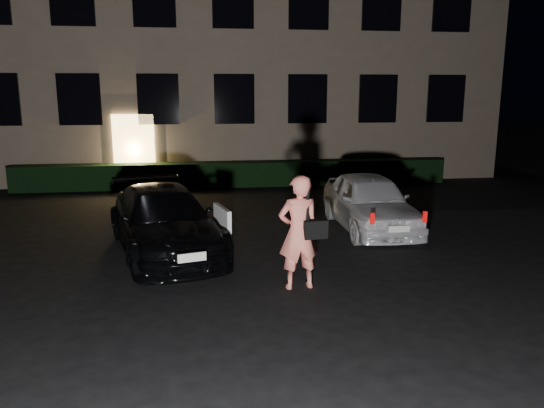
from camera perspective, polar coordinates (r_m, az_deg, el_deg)
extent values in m
plane|color=black|center=(8.64, 1.34, -10.39)|extent=(80.00, 80.00, 0.00)
cube|color=#756353|center=(23.07, -4.93, 18.81)|extent=(20.00, 8.00, 12.00)
cube|color=#F9C672|center=(19.05, -14.60, 5.55)|extent=(1.40, 0.10, 2.50)
cube|color=black|center=(19.21, -20.01, 10.51)|extent=(1.40, 0.10, 1.70)
cube|color=black|center=(18.86, -12.13, 10.95)|extent=(1.40, 0.10, 1.70)
cube|color=black|center=(18.86, -4.07, 11.18)|extent=(1.40, 0.10, 1.70)
cube|color=black|center=(19.21, 3.84, 11.20)|extent=(1.40, 0.10, 1.70)
cube|color=black|center=(19.90, 11.32, 11.03)|extent=(1.40, 0.10, 1.70)
cube|color=black|center=(20.90, 18.19, 10.71)|extent=(1.40, 0.10, 1.70)
cube|color=black|center=(19.08, -12.58, 20.59)|extent=(1.40, 0.10, 1.70)
cube|color=black|center=(19.08, -4.23, 20.83)|extent=(1.40, 0.10, 1.70)
cube|color=black|center=(19.43, 3.98, 20.68)|extent=(1.40, 0.10, 1.70)
cube|color=black|center=(20.11, 11.72, 20.18)|extent=(1.40, 0.10, 1.70)
cube|color=black|center=(21.10, 18.80, 19.41)|extent=(1.40, 0.10, 1.70)
cube|color=black|center=(18.64, -3.86, 3.22)|extent=(15.00, 0.70, 0.85)
imported|color=black|center=(11.20, -11.55, -1.76)|extent=(2.94, 4.90, 1.33)
cube|color=white|center=(10.59, -5.37, -1.48)|extent=(0.32, 0.94, 0.44)
cube|color=silver|center=(8.98, -8.62, -5.68)|extent=(0.48, 0.16, 0.15)
imported|color=white|center=(12.97, 10.45, 0.25)|extent=(1.61, 3.99, 1.36)
cube|color=red|center=(11.02, 10.74, -1.54)|extent=(0.08, 0.05, 0.23)
cube|color=red|center=(11.43, 16.13, -1.33)|extent=(0.08, 0.05, 0.23)
cube|color=silver|center=(11.22, 13.52, -2.62)|extent=(0.45, 0.04, 0.13)
imported|color=#EF7867|center=(8.91, 2.90, -3.06)|extent=(0.77, 0.56, 1.95)
cube|color=black|center=(8.84, 4.67, -2.71)|extent=(0.42, 0.23, 0.31)
cube|color=black|center=(8.74, 3.81, 0.10)|extent=(0.05, 0.07, 0.61)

